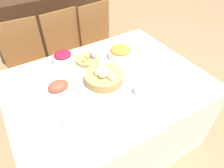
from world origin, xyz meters
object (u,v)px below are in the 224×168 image
at_px(chair_far_center, 69,52).
at_px(fork, 105,129).
at_px(knife, 141,110).
at_px(chair_far_right, 101,42).
at_px(egg_basket, 88,59).
at_px(carrot_bowl, 120,52).
at_px(dinner_plate, 124,119).
at_px(spoon, 145,109).
at_px(beet_salad_bowl, 63,58).
at_px(drinking_cup, 140,90).
at_px(ham_platter, 58,87).
at_px(chair_far_left, 29,65).
at_px(bread_basket, 104,76).
at_px(butter_dish, 72,117).
at_px(sideboard, 54,26).

bearing_deg(chair_far_center, fork, -106.59).
bearing_deg(knife, fork, 176.42).
bearing_deg(chair_far_right, egg_basket, -133.58).
xyz_separation_m(chair_far_center, carrot_bowl, (0.25, -0.69, 0.29)).
xyz_separation_m(chair_far_right, carrot_bowl, (-0.17, -0.69, 0.29)).
distance_m(dinner_plate, spoon, 0.17).
xyz_separation_m(beet_salad_bowl, drinking_cup, (0.33, -0.67, -0.01)).
distance_m(chair_far_center, fork, 1.35).
bearing_deg(drinking_cup, ham_platter, 144.50).
bearing_deg(knife, carrot_bowl, 65.78).
bearing_deg(dinner_plate, ham_platter, 117.60).
height_order(chair_far_center, carrot_bowl, chair_far_center).
xyz_separation_m(fork, spoon, (0.32, 0.00, 0.00)).
bearing_deg(chair_far_right, beet_salad_bowl, -148.68).
bearing_deg(chair_far_left, bread_basket, -61.96).
bearing_deg(bread_basket, beet_salad_bowl, 114.06).
bearing_deg(chair_far_left, drinking_cup, -60.80).
relative_size(egg_basket, dinner_plate, 0.90).
bearing_deg(knife, chair_far_center, 87.46).
bearing_deg(dinner_plate, chair_far_left, 104.89).
bearing_deg(butter_dish, drinking_cup, -4.27).
relative_size(egg_basket, butter_dish, 1.68).
relative_size(chair_far_left, beet_salad_bowl, 5.47).
xyz_separation_m(chair_far_center, drinking_cup, (0.12, -1.16, 0.28)).
height_order(knife, butter_dish, butter_dish).
bearing_deg(ham_platter, chair_far_left, 96.16).
bearing_deg(sideboard, egg_basket, -95.33).
height_order(fork, drinking_cup, drinking_cup).
bearing_deg(carrot_bowl, fork, -130.18).
xyz_separation_m(chair_far_center, chair_far_left, (-0.47, 0.00, 0.00)).
relative_size(ham_platter, drinking_cup, 2.94).
height_order(chair_far_center, fork, chair_far_center).
bearing_deg(beet_salad_bowl, sideboard, 76.49).
relative_size(chair_far_left, spoon, 4.84).
xyz_separation_m(carrot_bowl, dinner_plate, (-0.37, -0.61, -0.05)).
xyz_separation_m(beet_salad_bowl, fork, (-0.05, -0.81, -0.05)).
bearing_deg(chair_far_center, beet_salad_bowl, -118.79).
bearing_deg(beet_salad_bowl, chair_far_left, 116.69).
distance_m(bread_basket, dinner_plate, 0.41).
bearing_deg(carrot_bowl, chair_far_right, 75.97).
height_order(sideboard, carrot_bowl, sideboard).
height_order(carrot_bowl, spoon, carrot_bowl).
bearing_deg(carrot_bowl, sideboard, 95.28).
relative_size(chair_far_center, beet_salad_bowl, 5.47).
distance_m(chair_far_center, dinner_plate, 1.33).
relative_size(chair_far_right, dinner_plate, 4.09).
relative_size(bread_basket, egg_basket, 1.43).
xyz_separation_m(spoon, butter_dish, (-0.46, 0.18, 0.01)).
height_order(bread_basket, beet_salad_bowl, bread_basket).
height_order(sideboard, dinner_plate, sideboard).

